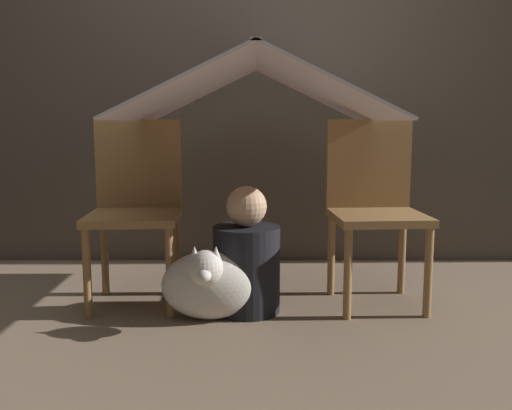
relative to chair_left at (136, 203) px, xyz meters
The scene contains 7 objects.
ground_plane 0.77m from the chair_left, 21.73° to the right, with size 8.80×8.80×0.00m, color #7A6651.
wall_back 1.26m from the chair_left, 55.20° to the left, with size 7.00×0.05×2.50m.
chair_left is the anchor object (origin of this frame).
chair_right 1.12m from the chair_left, ahead, with size 0.44×0.44×0.86m.
sheet_canopy 0.78m from the chair_left, ahead, with size 1.13×1.18×0.28m.
person_front 0.60m from the chair_left, 17.02° to the right, with size 0.30×0.30×0.57m.
dog 0.55m from the chair_left, 38.02° to the right, with size 0.41×0.36×0.36m.
Camera 1 is at (-0.00, -2.43, 0.86)m, focal length 40.00 mm.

